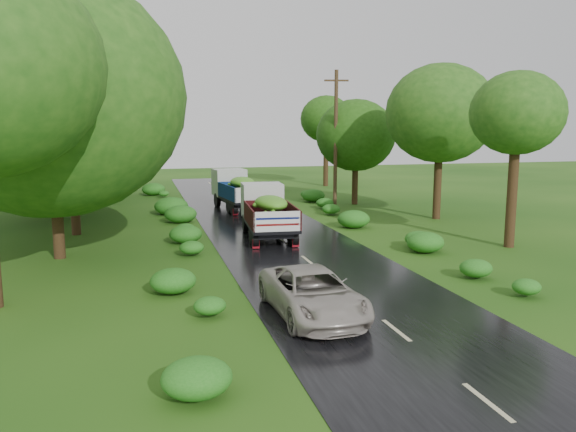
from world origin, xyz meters
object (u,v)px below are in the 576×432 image
object	(u,v)px
truck_far	(237,188)
utility_pole	(336,138)
car	(313,293)
truck_near	(267,209)

from	to	relation	value
truck_far	utility_pole	size ratio (longest dim) A/B	0.69
truck_far	car	xyz separation A→B (m)	(-1.43, -21.00, -0.73)
utility_pole	truck_far	bearing A→B (deg)	-178.35
truck_far	utility_pole	bearing A→B (deg)	-17.02
truck_near	utility_pole	xyz separation A→B (m)	(6.42, 8.37, 3.16)
truck_near	truck_far	bearing A→B (deg)	93.53
truck_near	truck_far	world-z (taller)	truck_far
car	truck_near	bearing A→B (deg)	81.63
car	utility_pole	world-z (taller)	utility_pole
car	truck_far	bearing A→B (deg)	84.09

